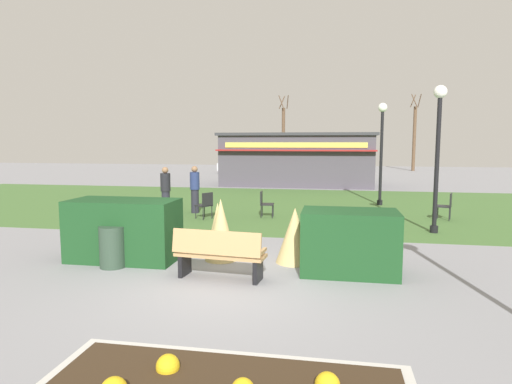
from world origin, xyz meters
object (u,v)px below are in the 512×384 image
at_px(cafe_chair_west, 205,203).
at_px(parked_car_west_slot, 244,165).
at_px(lamppost_mid, 438,141).
at_px(cafe_chair_center, 447,204).
at_px(person_standing, 195,189).
at_px(food_kiosk, 297,159).
at_px(person_strolling, 166,191).
at_px(trash_bin, 112,247).
at_px(cafe_chair_east, 265,202).
at_px(lamppost_far, 382,141).
at_px(parked_car_center_slot, 312,166).
at_px(tree_left_bg, 283,138).
at_px(tree_right_bg, 414,137).
at_px(park_bench, 219,254).

distance_m(cafe_chair_west, parked_car_west_slot, 21.19).
bearing_deg(lamppost_mid, cafe_chair_west, 172.01).
height_order(cafe_chair_center, person_standing, person_standing).
relative_size(food_kiosk, cafe_chair_west, 10.01).
relative_size(food_kiosk, person_strolling, 5.27).
bearing_deg(trash_bin, cafe_chair_east, 71.62).
bearing_deg(lamppost_far, cafe_chair_east, -138.17).
height_order(lamppost_mid, cafe_chair_west, lamppost_mid).
bearing_deg(cafe_chair_west, parked_car_center_slot, 83.38).
relative_size(trash_bin, food_kiosk, 0.09).
bearing_deg(parked_car_center_slot, tree_left_bg, 129.28).
xyz_separation_m(lamppost_mid, parked_car_west_slot, (-9.97, 21.95, -1.93)).
distance_m(food_kiosk, person_standing, 11.31).
relative_size(food_kiosk, cafe_chair_center, 10.01).
height_order(lamppost_mid, person_strolling, lamppost_mid).
bearing_deg(parked_car_west_slot, tree_left_bg, 49.09).
xyz_separation_m(trash_bin, food_kiosk, (2.27, 17.84, 1.12)).
relative_size(cafe_chair_west, cafe_chair_center, 1.00).
relative_size(trash_bin, person_strolling, 0.50).
distance_m(cafe_chair_west, person_standing, 1.43).
xyz_separation_m(cafe_chair_west, person_standing, (-0.74, 1.17, 0.33)).
height_order(parked_car_west_slot, tree_right_bg, tree_right_bg).
height_order(person_standing, parked_car_west_slot, person_standing).
relative_size(cafe_chair_east, parked_car_center_slot, 0.21).
relative_size(park_bench, lamppost_mid, 0.43).
height_order(food_kiosk, cafe_chair_center, food_kiosk).
bearing_deg(cafe_chair_east, person_strolling, -176.33).
xyz_separation_m(lamppost_far, cafe_chair_west, (-6.01, -4.39, -2.04)).
height_order(park_bench, person_standing, person_standing).
bearing_deg(trash_bin, person_strolling, 101.96).
xyz_separation_m(parked_car_west_slot, parked_car_center_slot, (5.45, -0.00, 0.00)).
distance_m(lamppost_mid, lamppost_far, 5.45).
bearing_deg(person_standing, parked_car_west_slot, -60.43).
xyz_separation_m(person_strolling, parked_car_center_slot, (4.00, 20.51, -0.22)).
distance_m(park_bench, cafe_chair_center, 9.28).
height_order(lamppost_far, person_standing, lamppost_far).
height_order(food_kiosk, tree_right_bg, tree_right_bg).
bearing_deg(lamppost_far, park_bench, -110.47).
bearing_deg(park_bench, trash_bin, 170.36).
distance_m(cafe_chair_center, tree_right_bg, 25.78).
xyz_separation_m(food_kiosk, cafe_chair_center, (5.79, -10.92, -1.01)).
relative_size(person_standing, tree_right_bg, 0.25).
xyz_separation_m(person_standing, parked_car_west_slot, (-2.27, 19.80, -0.22)).
xyz_separation_m(cafe_chair_center, parked_car_center_slot, (-5.37, 19.77, 0.12)).
distance_m(park_bench, lamppost_mid, 7.38).
xyz_separation_m(trash_bin, tree_right_bg, (11.30, 32.37, 2.54)).
bearing_deg(parked_car_center_slot, cafe_chair_east, -91.60).
bearing_deg(parked_car_west_slot, person_standing, -83.45).
bearing_deg(park_bench, cafe_chair_east, 91.87).
bearing_deg(tree_left_bg, cafe_chair_center, -70.79).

